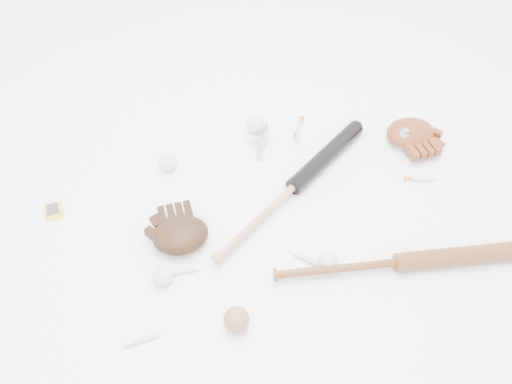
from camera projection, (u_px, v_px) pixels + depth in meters
bat_dark at (294, 186)px, 1.87m from camera, size 0.89×0.32×0.07m
bat_wood at (398, 262)px, 1.64m from camera, size 0.81×0.46×0.06m
glove_dark at (180, 235)px, 1.71m from camera, size 0.29×0.29×0.08m
glove_tan at (410, 133)px, 2.06m from camera, size 0.30×0.30×0.09m
trading_card at (54, 211)px, 1.83m from camera, size 0.08×0.10×0.00m
pedestal at (256, 135)px, 2.08m from camera, size 0.09×0.09×0.04m
baseball_on_pedestal at (256, 124)px, 2.03m from camera, size 0.08×0.08×0.08m
baseball_left at (163, 275)px, 1.61m from camera, size 0.07×0.07×0.07m
baseball_upper at (168, 162)px, 1.95m from camera, size 0.07×0.07×0.07m
baseball_mid at (327, 260)px, 1.65m from camera, size 0.07×0.07×0.07m
baseball_aged at (236, 319)px, 1.50m from camera, size 0.08×0.08×0.08m
syringe_0 at (144, 339)px, 1.49m from camera, size 0.15×0.06×0.02m
syringe_1 at (305, 258)px, 1.68m from camera, size 0.09×0.15×0.02m
syringe_2 at (298, 135)px, 2.10m from camera, size 0.12×0.11×0.02m
syringe_3 at (421, 179)px, 1.93m from camera, size 0.13×0.12×0.02m
syringe_4 at (298, 128)px, 2.13m from camera, size 0.14×0.12×0.02m
syringe_5 at (185, 271)px, 1.65m from camera, size 0.15×0.08×0.02m
vial_0 at (262, 141)px, 2.03m from camera, size 0.03×0.03×0.08m
vial_1 at (265, 130)px, 2.08m from camera, size 0.03×0.03×0.07m
vial_2 at (259, 153)px, 1.99m from camera, size 0.03×0.03×0.07m
vial_3 at (403, 139)px, 2.03m from camera, size 0.04×0.04×0.09m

